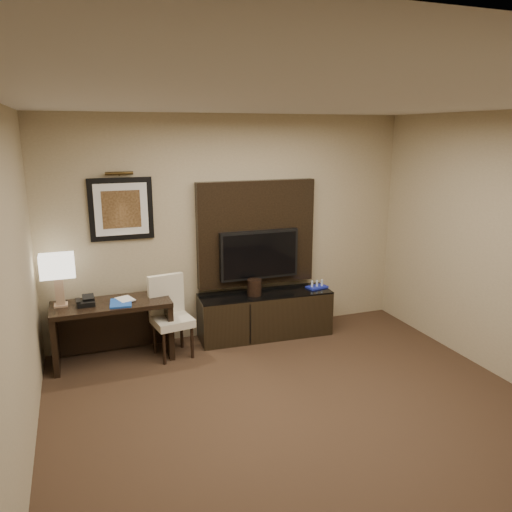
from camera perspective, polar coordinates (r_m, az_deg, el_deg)
name	(u,v)px	position (r m, az deg, el deg)	size (l,w,h in m)	color
floor	(323,440)	(4.47, 7.68, -20.11)	(4.50, 5.00, 0.01)	#362418
ceiling	(336,101)	(3.71, 9.09, 17.07)	(4.50, 5.00, 0.01)	silver
wall_back	(232,228)	(6.12, -2.80, 3.26)	(4.50, 0.01, 2.70)	tan
wall_left	(5,322)	(3.47, -26.77, -6.76)	(0.01, 5.00, 2.70)	tan
desk	(113,331)	(5.82, -16.00, -8.27)	(1.27, 0.54, 0.68)	black
credenza	(265,314)	(6.24, 1.06, -6.70)	(1.64, 0.46, 0.56)	black
tv_wall_panel	(256,233)	(6.18, 0.04, 2.62)	(1.50, 0.12, 1.30)	black
tv	(259,255)	(6.14, 0.36, 0.16)	(1.00, 0.08, 0.60)	black
artwork	(121,209)	(5.80, -15.16, 5.20)	(0.70, 0.04, 0.70)	black
picture_light	(119,173)	(5.72, -15.38, 9.10)	(0.04, 0.04, 0.30)	#3C2C13
desk_chair	(172,320)	(5.74, -9.54, -7.27)	(0.41, 0.47, 0.86)	beige
table_lamp	(59,282)	(5.69, -21.62, -2.82)	(0.32, 0.18, 0.52)	tan
desk_phone	(86,302)	(5.66, -18.89, -4.94)	(0.18, 0.16, 0.09)	black
blue_folder	(121,303)	(5.62, -15.19, -5.20)	(0.22, 0.30, 0.02)	#1947A6
book	(118,292)	(5.65, -15.53, -4.04)	(0.16, 0.02, 0.22)	#9E957C
water_bottle	(150,288)	(5.79, -11.97, -3.58)	(0.06, 0.06, 0.19)	silver
ice_bucket	(254,287)	(6.04, -0.18, -3.61)	(0.18, 0.18, 0.20)	black
minibar_tray	(317,284)	(6.38, 6.98, -3.22)	(0.26, 0.16, 0.09)	#1A26AC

